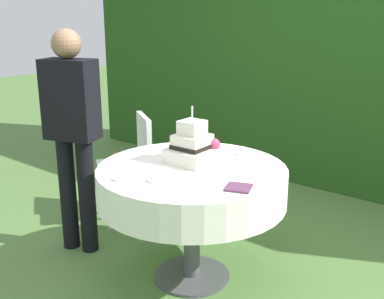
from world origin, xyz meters
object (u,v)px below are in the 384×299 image
(serving_plate_left, at_px, (265,165))
(standing_person, at_px, (72,127))
(serving_plate_near, at_px, (158,179))
(napkin_stack, at_px, (239,188))
(garden_chair, at_px, (133,158))
(serving_plate_right, at_px, (123,178))
(wedding_cake, at_px, (193,147))
(cake_table, at_px, (192,185))
(serving_plate_far, at_px, (243,154))

(serving_plate_left, xyz_separation_m, standing_person, (-1.24, -0.52, 0.15))
(serving_plate_near, relative_size, napkin_stack, 1.01)
(garden_chair, relative_size, standing_person, 0.56)
(serving_plate_left, bearing_deg, standing_person, -157.15)
(serving_plate_right, height_order, standing_person, standing_person)
(serving_plate_near, bearing_deg, serving_plate_right, -145.57)
(wedding_cake, xyz_separation_m, napkin_stack, (0.49, -0.21, -0.09))
(cake_table, height_order, napkin_stack, napkin_stack)
(cake_table, height_order, serving_plate_near, serving_plate_near)
(serving_plate_near, bearing_deg, standing_person, 174.00)
(serving_plate_left, bearing_deg, wedding_cake, -150.15)
(serving_plate_right, bearing_deg, wedding_cake, 77.02)
(wedding_cake, bearing_deg, standing_person, -160.78)
(serving_plate_near, xyz_separation_m, serving_plate_left, (0.35, 0.62, 0.00))
(serving_plate_far, bearing_deg, serving_plate_right, -108.15)
(cake_table, bearing_deg, garden_chair, 156.53)
(serving_plate_right, xyz_separation_m, napkin_stack, (0.61, 0.29, 0.00))
(serving_plate_near, distance_m, serving_plate_right, 0.21)
(standing_person, bearing_deg, garden_chair, 96.11)
(wedding_cake, relative_size, serving_plate_right, 3.05)
(serving_plate_near, height_order, napkin_stack, same)
(cake_table, bearing_deg, wedding_cake, 125.47)
(wedding_cake, relative_size, serving_plate_far, 3.64)
(serving_plate_far, relative_size, serving_plate_left, 0.86)
(wedding_cake, distance_m, serving_plate_near, 0.40)
(serving_plate_left, height_order, serving_plate_right, same)
(cake_table, height_order, serving_plate_left, serving_plate_left)
(serving_plate_far, bearing_deg, serving_plate_left, -24.40)
(serving_plate_right, distance_m, garden_chair, 1.18)
(serving_plate_far, bearing_deg, serving_plate_near, -98.29)
(cake_table, bearing_deg, standing_person, -166.97)
(serving_plate_near, relative_size, standing_person, 0.09)
(wedding_cake, bearing_deg, serving_plate_left, 29.85)
(wedding_cake, height_order, garden_chair, wedding_cake)
(serving_plate_far, bearing_deg, cake_table, -103.28)
(serving_plate_far, bearing_deg, wedding_cake, -115.27)
(napkin_stack, relative_size, garden_chair, 0.15)
(napkin_stack, bearing_deg, serving_plate_right, -154.11)
(serving_plate_near, height_order, garden_chair, garden_chair)
(wedding_cake, height_order, serving_plate_left, wedding_cake)
(cake_table, height_order, standing_person, standing_person)
(serving_plate_right, relative_size, standing_person, 0.08)
(serving_plate_left, bearing_deg, serving_plate_right, -125.18)
(serving_plate_left, bearing_deg, napkin_stack, -78.55)
(serving_plate_left, relative_size, garden_chair, 0.13)
(wedding_cake, bearing_deg, serving_plate_right, -102.98)
(serving_plate_near, xyz_separation_m, serving_plate_right, (-0.17, -0.12, 0.00))
(napkin_stack, bearing_deg, serving_plate_far, 121.01)
(wedding_cake, relative_size, serving_plate_near, 2.67)
(wedding_cake, bearing_deg, serving_plate_near, -81.99)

